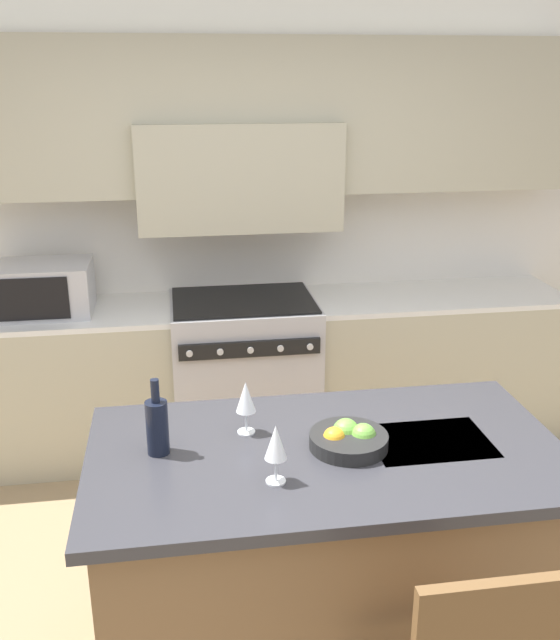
% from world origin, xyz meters
% --- Properties ---
extents(back_cabinetry, '(10.00, 0.46, 2.70)m').
position_xyz_m(back_cabinetry, '(0.00, 2.19, 1.61)').
color(back_cabinetry, silver).
rests_on(back_cabinetry, ground_plane).
extents(back_counter, '(3.97, 0.62, 0.92)m').
position_xyz_m(back_counter, '(0.00, 1.95, 0.46)').
color(back_counter, '#B2AD93').
rests_on(back_counter, ground_plane).
extents(range_stove, '(0.86, 0.70, 0.95)m').
position_xyz_m(range_stove, '(0.00, 1.93, 0.47)').
color(range_stove, '#B7B7BC').
rests_on(range_stove, ground_plane).
extents(microwave, '(0.51, 0.40, 0.29)m').
position_xyz_m(microwave, '(-1.12, 1.94, 1.06)').
color(microwave, '#B7B7BC').
rests_on(microwave, back_counter).
extents(kitchen_island, '(1.74, 0.95, 0.92)m').
position_xyz_m(kitchen_island, '(0.13, 0.19, 0.46)').
color(kitchen_island, brown).
rests_on(kitchen_island, ground_plane).
extents(wine_bottle, '(0.08, 0.08, 0.29)m').
position_xyz_m(wine_bottle, '(-0.48, 0.26, 1.03)').
color(wine_bottle, black).
rests_on(wine_bottle, kitchen_island).
extents(wine_glass_near, '(0.08, 0.08, 0.21)m').
position_xyz_m(wine_glass_near, '(-0.09, -0.00, 1.06)').
color(wine_glass_near, white).
rests_on(wine_glass_near, kitchen_island).
extents(wine_glass_far, '(0.08, 0.08, 0.21)m').
position_xyz_m(wine_glass_far, '(-0.15, 0.36, 1.06)').
color(wine_glass_far, white).
rests_on(wine_glass_far, kitchen_island).
extents(fruit_bowl, '(0.29, 0.29, 0.10)m').
position_xyz_m(fruit_bowl, '(0.21, 0.19, 0.95)').
color(fruit_bowl, black).
rests_on(fruit_bowl, kitchen_island).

